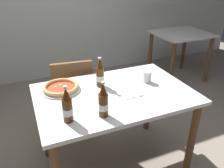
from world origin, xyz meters
name	(u,v)px	position (x,y,z in m)	size (l,w,h in m)	color
ground_plane	(114,163)	(0.00, 0.00, 0.00)	(8.00, 8.00, 0.00)	gray
dining_table_main	(114,105)	(0.00, 0.00, 0.64)	(1.20, 0.80, 0.75)	silver
chair_behind_table	(73,92)	(-0.20, 0.61, 0.48)	(0.44, 0.44, 0.85)	brown
dining_table_background	(180,43)	(1.68, 1.31, 0.59)	(0.80, 0.70, 0.75)	silver
pizza_margherita_near	(61,88)	(-0.37, 0.20, 0.77)	(0.31, 0.31, 0.04)	white
beer_bottle_left	(100,74)	(-0.06, 0.15, 0.85)	(0.07, 0.07, 0.25)	#512D0F
beer_bottle_center	(67,107)	(-0.41, -0.22, 0.85)	(0.07, 0.07, 0.25)	#512D0F
beer_bottle_right	(103,102)	(-0.19, -0.26, 0.85)	(0.07, 0.07, 0.25)	#512D0F
napkin_with_cutlery	(131,92)	(0.12, -0.04, 0.75)	(0.19, 0.19, 0.01)	white
paper_cup	(147,77)	(0.33, 0.07, 0.80)	(0.07, 0.07, 0.10)	white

